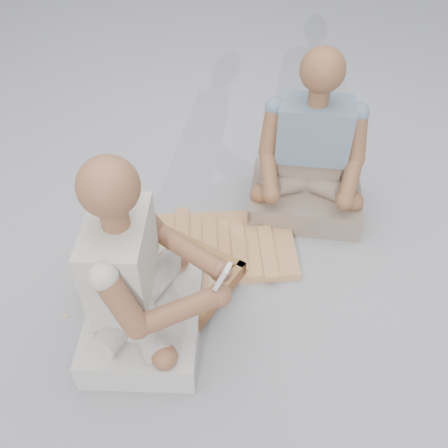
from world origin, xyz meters
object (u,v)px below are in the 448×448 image
(carved_panel, at_px, (225,246))
(companion, at_px, (309,163))
(tool_tray, at_px, (164,277))
(craftsman, at_px, (138,284))

(carved_panel, xyz_separation_m, companion, (0.29, 0.41, 0.26))
(tool_tray, bearing_deg, companion, 56.32)
(carved_panel, height_order, tool_tray, tool_tray)
(companion, bearing_deg, carved_panel, 44.32)
(carved_panel, relative_size, craftsman, 0.76)
(tool_tray, relative_size, craftsman, 0.77)
(carved_panel, relative_size, tool_tray, 0.99)
(tool_tray, distance_m, companion, 0.88)
(tool_tray, height_order, craftsman, craftsman)
(carved_panel, bearing_deg, tool_tray, -121.05)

